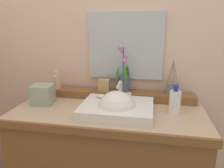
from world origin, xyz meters
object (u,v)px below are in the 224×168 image
(soap_bar, at_px, (102,96))
(trinket_box, at_px, (104,85))
(reed_diffuser, at_px, (172,88))
(tissue_box, at_px, (43,94))
(potted_plant, at_px, (123,79))
(lotion_bottle, at_px, (175,101))
(sink_basin, at_px, (117,110))
(soap_dispenser, at_px, (57,81))

(soap_bar, bearing_deg, trinket_box, 95.79)
(soap_bar, xyz_separation_m, reed_diffuser, (0.45, 0.18, 0.03))
(reed_diffuser, distance_m, tissue_box, 0.86)
(potted_plant, distance_m, reed_diffuser, 0.34)
(potted_plant, distance_m, tissue_box, 0.55)
(lotion_bottle, bearing_deg, soap_bar, 175.72)
(sink_basin, height_order, potted_plant, potted_plant)
(potted_plant, xyz_separation_m, trinket_box, (-0.13, -0.04, -0.04))
(potted_plant, xyz_separation_m, soap_dispenser, (-0.48, -0.03, -0.03))
(potted_plant, distance_m, lotion_bottle, 0.40)
(lotion_bottle, bearing_deg, reed_diffuser, 91.58)
(sink_basin, bearing_deg, lotion_bottle, 11.71)
(sink_basin, bearing_deg, potted_plant, 90.62)
(soap_bar, height_order, soap_dispenser, soap_dispenser)
(tissue_box, bearing_deg, reed_diffuser, 13.82)
(potted_plant, xyz_separation_m, reed_diffuser, (0.33, 0.00, -0.04))
(potted_plant, bearing_deg, sink_basin, -89.38)
(sink_basin, height_order, tissue_box, sink_basin)
(potted_plant, height_order, trinket_box, potted_plant)
(soap_bar, bearing_deg, reed_diffuser, 21.52)
(reed_diffuser, bearing_deg, lotion_bottle, -88.42)
(potted_plant, xyz_separation_m, lotion_bottle, (0.34, -0.21, -0.07))
(soap_dispenser, bearing_deg, potted_plant, 3.37)
(lotion_bottle, xyz_separation_m, tissue_box, (-0.84, 0.00, -0.01))
(reed_diffuser, xyz_separation_m, trinket_box, (-0.46, -0.04, 0.00))
(soap_dispenser, distance_m, reed_diffuser, 0.82)
(soap_dispenser, xyz_separation_m, lotion_bottle, (0.82, -0.18, -0.04))
(potted_plant, relative_size, trinket_box, 3.73)
(soap_bar, bearing_deg, potted_plant, 56.65)
(potted_plant, height_order, soap_dispenser, potted_plant)
(potted_plant, bearing_deg, lotion_bottle, -31.30)
(reed_diffuser, bearing_deg, soap_dispenser, -177.74)
(lotion_bottle, relative_size, tissue_box, 1.34)
(sink_basin, bearing_deg, soap_bar, 138.35)
(potted_plant, height_order, lotion_bottle, potted_plant)
(reed_diffuser, distance_m, trinket_box, 0.46)
(soap_bar, height_order, lotion_bottle, lotion_bottle)
(sink_basin, bearing_deg, soap_dispenser, 153.13)
(soap_dispenser, height_order, tissue_box, soap_dispenser)
(potted_plant, height_order, reed_diffuser, potted_plant)
(tissue_box, bearing_deg, lotion_bottle, -0.22)
(reed_diffuser, bearing_deg, sink_basin, -139.75)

